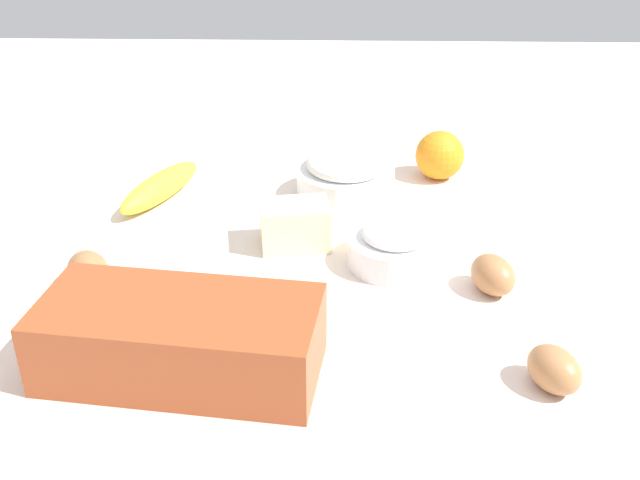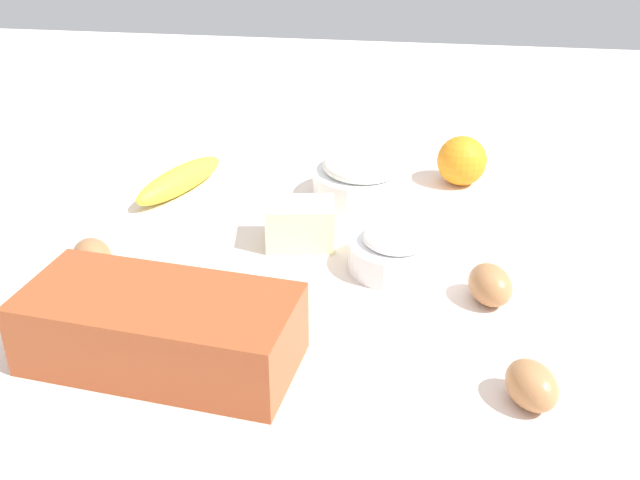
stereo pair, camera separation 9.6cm
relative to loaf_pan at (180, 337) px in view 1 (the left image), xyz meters
name	(u,v)px [view 1 (the left image)]	position (x,y,z in m)	size (l,w,h in m)	color
ground_plane	(320,274)	(-0.14, -0.22, -0.05)	(2.40, 2.40, 0.02)	beige
loaf_pan	(180,337)	(0.00, 0.00, 0.00)	(0.29, 0.16, 0.08)	#9E4723
flour_bowl	(346,175)	(-0.17, -0.43, -0.01)	(0.15, 0.15, 0.07)	white
sugar_bowl	(395,245)	(-0.23, -0.23, -0.01)	(0.12, 0.12, 0.06)	white
banana	(160,187)	(0.11, -0.42, -0.02)	(0.19, 0.04, 0.04)	yellow
orange_fruit	(440,155)	(-0.32, -0.51, 0.00)	(0.08, 0.08, 0.08)	orange
butter_block	(295,225)	(-0.10, -0.28, -0.01)	(0.09, 0.06, 0.06)	#F4EDB2
egg_near_butter	(493,275)	(-0.34, -0.16, -0.02)	(0.05, 0.05, 0.06)	#AD7446
egg_beside_bowl	(88,271)	(0.14, -0.16, -0.02)	(0.05, 0.05, 0.06)	#A36D42
egg_loose	(554,369)	(-0.37, 0.02, -0.02)	(0.05, 0.05, 0.06)	#AE7547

